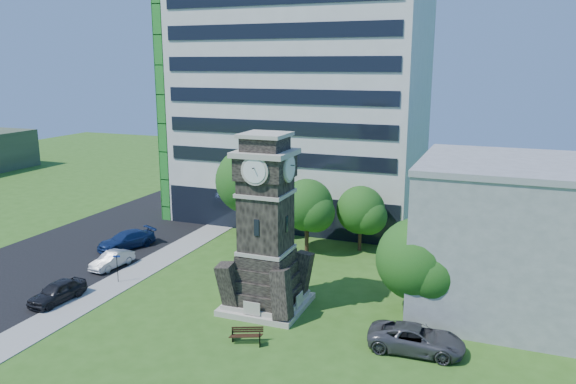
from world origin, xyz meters
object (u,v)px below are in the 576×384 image
at_px(car_street_south, 57,292).
at_px(street_sign, 117,265).
at_px(clock_tower, 266,235).
at_px(car_east_lot, 416,339).
at_px(park_bench, 246,335).
at_px(car_street_mid, 112,260).
at_px(car_street_north, 126,240).

bearing_deg(car_street_south, street_sign, 74.03).
height_order(clock_tower, car_east_lot, clock_tower).
distance_m(car_street_south, park_bench, 15.21).
relative_size(car_street_mid, park_bench, 2.08).
bearing_deg(park_bench, car_street_south, 154.46).
height_order(car_street_south, car_street_mid, car_street_south).
bearing_deg(car_street_north, car_street_mid, -41.33).
xyz_separation_m(car_street_north, car_east_lot, (27.88, -9.51, 0.00)).
distance_m(clock_tower, street_sign, 13.14).
xyz_separation_m(car_street_south, car_street_mid, (-0.83, 7.05, -0.08)).
bearing_deg(street_sign, car_east_lot, -28.19).
xyz_separation_m(clock_tower, street_sign, (-12.56, -0.11, -3.86)).
bearing_deg(car_street_north, clock_tower, 2.40).
bearing_deg(car_east_lot, car_street_south, 92.55).
relative_size(clock_tower, park_bench, 6.30).
xyz_separation_m(car_east_lot, street_sign, (-23.28, 2.36, 0.64)).
bearing_deg(car_east_lot, park_bench, 103.22).
xyz_separation_m(car_street_south, car_east_lot, (25.00, 2.17, 0.04)).
height_order(clock_tower, park_bench, clock_tower).
height_order(car_street_south, street_sign, street_sign).
distance_m(park_bench, street_sign, 14.44).
height_order(park_bench, street_sign, street_sign).
bearing_deg(park_bench, car_street_north, 122.50).
bearing_deg(car_street_mid, car_street_south, -77.11).
bearing_deg(car_street_north, car_east_lot, 5.89).
relative_size(car_east_lot, street_sign, 2.48).
height_order(car_street_mid, street_sign, street_sign).
relative_size(clock_tower, car_street_mid, 3.02).
height_order(car_east_lot, street_sign, street_sign).
relative_size(car_street_mid, car_east_lot, 0.72).
xyz_separation_m(car_street_south, street_sign, (1.72, 4.53, 0.68)).
bearing_deg(car_street_mid, car_street_north, 120.11).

